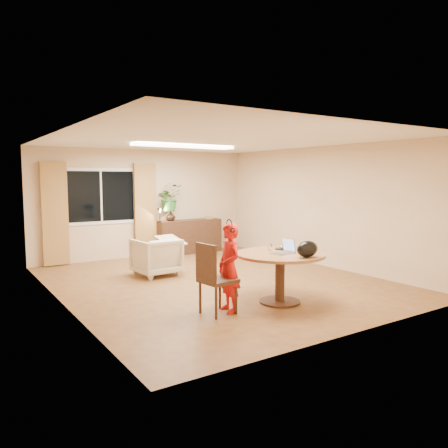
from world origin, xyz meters
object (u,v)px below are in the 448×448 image
object	(u,v)px
armchair	(156,256)
sideboard	(189,236)
child	(229,268)
dining_table	(280,264)
dining_chair	(218,278)

from	to	relation	value
armchair	sideboard	distance (m)	2.61
child	armchair	bearing A→B (deg)	-176.24
dining_table	child	size ratio (longest dim) A/B	1.06
dining_table	armchair	size ratio (longest dim) A/B	1.66
armchair	sideboard	size ratio (longest dim) A/B	0.48
child	armchair	world-z (taller)	child
child	sideboard	world-z (taller)	child
child	sideboard	bearing A→B (deg)	163.97
child	armchair	distance (m)	2.78
child	armchair	size ratio (longest dim) A/B	1.56
dining_table	armchair	xyz separation A→B (m)	(-0.78, 2.82, -0.24)
dining_chair	armchair	xyz separation A→B (m)	(0.31, 2.76, -0.14)
dining_table	sideboard	xyz separation A→B (m)	(1.01, 4.73, -0.18)
sideboard	dining_chair	bearing A→B (deg)	-114.19
child	sideboard	distance (m)	5.04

